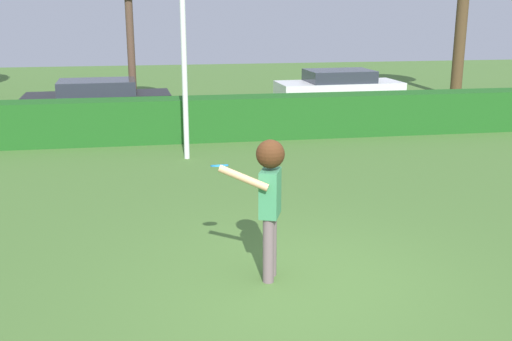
{
  "coord_description": "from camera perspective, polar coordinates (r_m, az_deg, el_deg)",
  "views": [
    {
      "loc": [
        -1.66,
        -6.72,
        3.33
      ],
      "look_at": [
        -0.27,
        1.26,
        1.15
      ],
      "focal_mm": 42.84,
      "sensor_mm": 36.0,
      "label": 1
    }
  ],
  "objects": [
    {
      "name": "ground_plane",
      "position": [
        7.68,
        3.66,
        -10.66
      ],
      "size": [
        60.0,
        60.0,
        0.0
      ],
      "primitive_type": "plane",
      "color": "#486F30"
    },
    {
      "name": "parked_car_black",
      "position": [
        18.69,
        -14.55,
        6.46
      ],
      "size": [
        4.27,
        1.96,
        1.25
      ],
      "color": "black",
      "rests_on": "ground"
    },
    {
      "name": "parked_car_white",
      "position": [
        21.22,
        7.74,
        7.78
      ],
      "size": [
        4.27,
        1.96,
        1.25
      ],
      "color": "white",
      "rests_on": "ground"
    },
    {
      "name": "hedge_row",
      "position": [
        15.79,
        -3.73,
        4.88
      ],
      "size": [
        24.87,
        0.9,
        1.09
      ],
      "primitive_type": "cube",
      "color": "#1D591B",
      "rests_on": "ground"
    },
    {
      "name": "frisbee",
      "position": [
        7.72,
        -3.43,
        0.46
      ],
      "size": [
        0.23,
        0.23,
        0.08
      ],
      "color": "#268CE5"
    },
    {
      "name": "person",
      "position": [
        7.44,
        1.25,
        -1.93
      ],
      "size": [
        0.82,
        0.54,
        1.79
      ],
      "color": "slate",
      "rests_on": "ground"
    }
  ]
}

